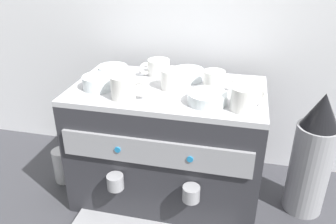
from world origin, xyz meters
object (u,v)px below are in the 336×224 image
ceramic_bowl_1 (207,98)px  coffee_grinder (312,157)px  ceramic_cup_0 (125,87)px  ceramic_bowl_0 (113,70)px  milk_pitcher (63,165)px  ceramic_cup_2 (215,80)px  ceramic_cup_1 (173,79)px  ceramic_bowl_3 (188,74)px  ceramic_cup_3 (245,98)px  ceramic_cup_4 (158,68)px  ceramic_bowl_2 (99,82)px  espresso_machine (168,145)px

ceramic_bowl_1 → coffee_grinder: bearing=18.0°
ceramic_cup_0 → ceramic_bowl_0: 0.23m
milk_pitcher → coffee_grinder: bearing=3.1°
ceramic_cup_0 → ceramic_cup_2: (0.27, 0.14, -0.01)m
ceramic_cup_0 → ceramic_bowl_1: size_ratio=0.98×
ceramic_cup_1 → milk_pitcher: (-0.46, -0.03, -0.42)m
ceramic_bowl_1 → ceramic_bowl_3: 0.22m
ceramic_cup_3 → ceramic_cup_4: size_ratio=1.00×
ceramic_bowl_0 → milk_pitcher: 0.46m
ceramic_cup_4 → ceramic_bowl_2: 0.24m
ceramic_cup_1 → ceramic_bowl_2: size_ratio=1.01×
ceramic_cup_4 → milk_pitcher: bearing=-159.8°
ceramic_bowl_3 → ceramic_bowl_1: bearing=-63.9°
ceramic_cup_4 → ceramic_bowl_1: (0.21, -0.21, -0.01)m
espresso_machine → coffee_grinder: 0.52m
ceramic_cup_0 → ceramic_bowl_1: bearing=4.9°
ceramic_bowl_3 → ceramic_cup_0: bearing=-127.6°
ceramic_bowl_0 → ceramic_bowl_3: (0.29, 0.02, 0.00)m
ceramic_bowl_3 → ceramic_bowl_0: bearing=-176.2°
ceramic_bowl_1 → ceramic_bowl_2: bearing=174.4°
espresso_machine → ceramic_cup_4: ceramic_cup_4 is taller
coffee_grinder → ceramic_cup_0: bearing=-167.2°
espresso_machine → ceramic_bowl_2: bearing=-167.6°
ceramic_cup_3 → ceramic_bowl_1: ceramic_cup_3 is taller
ceramic_cup_2 → ceramic_bowl_1: size_ratio=0.88×
ceramic_cup_3 → ceramic_bowl_3: size_ratio=0.94×
ceramic_bowl_0 → ceramic_bowl_1: size_ratio=0.90×
espresso_machine → ceramic_bowl_1: ceramic_bowl_1 is taller
espresso_machine → ceramic_cup_2: ceramic_cup_2 is taller
ceramic_bowl_3 → espresso_machine: bearing=-116.1°
ceramic_cup_1 → ceramic_cup_4: bearing=127.0°
ceramic_cup_0 → ceramic_cup_3: ceramic_cup_0 is taller
ceramic_cup_2 → ceramic_cup_4: ceramic_cup_2 is taller
ceramic_bowl_0 → ceramic_cup_0: bearing=-58.9°
ceramic_cup_2 → milk_pitcher: (-0.60, -0.05, -0.41)m
espresso_machine → ceramic_bowl_2: 0.34m
espresso_machine → ceramic_cup_3: size_ratio=6.09×
coffee_grinder → ceramic_bowl_1: bearing=-162.0°
ceramic_cup_1 → ceramic_bowl_2: (-0.25, -0.06, -0.01)m
ceramic_bowl_3 → ceramic_bowl_2: bearing=-150.9°
ceramic_cup_4 → milk_pitcher: 0.58m
ceramic_cup_4 → ceramic_bowl_2: ceramic_cup_4 is taller
milk_pitcher → ceramic_bowl_1: bearing=-6.6°
ceramic_bowl_0 → coffee_grinder: ceramic_bowl_0 is taller
ceramic_cup_4 → ceramic_cup_0: bearing=-101.9°
espresso_machine → ceramic_bowl_2: (-0.23, -0.05, 0.25)m
ceramic_bowl_3 → milk_pitcher: (-0.50, -0.13, -0.40)m
espresso_machine → milk_pitcher: espresso_machine is taller
ceramic_bowl_1 → ceramic_cup_4: bearing=136.0°
espresso_machine → ceramic_cup_3: bearing=-22.2°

